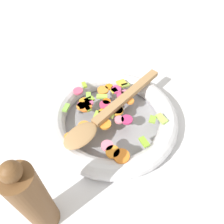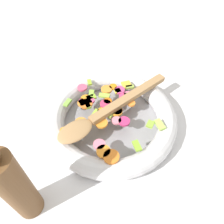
{
  "view_description": "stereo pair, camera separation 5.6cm",
  "coord_description": "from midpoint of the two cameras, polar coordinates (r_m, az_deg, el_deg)",
  "views": [
    {
      "loc": [
        -0.36,
        0.06,
        0.48
      ],
      "look_at": [
        0.0,
        0.0,
        0.05
      ],
      "focal_mm": 35.0,
      "sensor_mm": 36.0,
      "label": 1
    },
    {
      "loc": [
        -0.36,
        0.0,
        0.48
      ],
      "look_at": [
        0.0,
        0.0,
        0.05
      ],
      "focal_mm": 35.0,
      "sensor_mm": 36.0,
      "label": 2
    }
  ],
  "objects": [
    {
      "name": "skillet",
      "position": [
        0.58,
        -2.75,
        -1.94
      ],
      "size": [
        0.35,
        0.35,
        0.05
      ],
      "color": "gray",
      "rests_on": "ground_plane"
    },
    {
      "name": "wooden_spoon",
      "position": [
        0.54,
        -4.24,
        -0.38
      ],
      "size": [
        0.25,
        0.29,
        0.01
      ],
      "color": "#A87F51",
      "rests_on": "chopped_vegetables"
    },
    {
      "name": "pepper_mill",
      "position": [
        0.42,
        -23.71,
        -20.63
      ],
      "size": [
        0.05,
        0.05,
        0.23
      ],
      "color": "brown",
      "rests_on": "ground_plane"
    },
    {
      "name": "chopped_vegetables",
      "position": [
        0.56,
        -4.26,
        0.26
      ],
      "size": [
        0.27,
        0.26,
        0.01
      ],
      "color": "orange",
      "rests_on": "skillet"
    },
    {
      "name": "ground_plane",
      "position": [
        0.6,
        -2.68,
        -3.26
      ],
      "size": [
        4.0,
        4.0,
        0.0
      ],
      "primitive_type": "plane",
      "color": "silver"
    }
  ]
}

